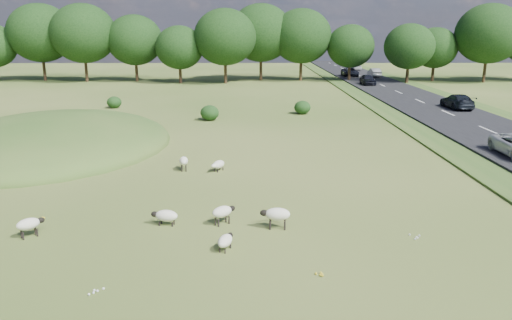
% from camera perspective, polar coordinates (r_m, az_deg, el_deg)
% --- Properties ---
extents(ground, '(160.00, 160.00, 0.00)m').
position_cam_1_polar(ground, '(42.38, -2.91, 4.16)').
color(ground, '#37571B').
rests_on(ground, ground).
extents(mound, '(16.00, 20.00, 4.00)m').
position_cam_1_polar(mound, '(37.15, -22.27, 1.58)').
color(mound, '#33561E').
rests_on(mound, ground).
extents(road, '(8.00, 150.00, 0.25)m').
position_cam_1_polar(road, '(55.28, 18.85, 5.99)').
color(road, black).
rests_on(road, ground).
extents(treeline, '(96.28, 14.66, 11.70)m').
position_cam_1_polar(treeline, '(77.13, -2.69, 13.79)').
color(treeline, black).
rests_on(treeline, ground).
extents(shrubs, '(20.24, 8.71, 1.34)m').
position_cam_1_polar(shrubs, '(47.10, -5.09, 5.96)').
color(shrubs, black).
rests_on(shrubs, ground).
extents(sheep_0, '(1.02, 0.94, 0.77)m').
position_cam_1_polar(sheep_0, '(21.02, -24.51, -6.67)').
color(sheep_0, beige).
rests_on(sheep_0, ground).
extents(sheep_1, '(1.06, 0.93, 0.78)m').
position_cam_1_polar(sheep_1, '(20.40, -3.82, -5.91)').
color(sheep_1, beige).
rests_on(sheep_1, ground).
extents(sheep_2, '(0.87, 1.08, 0.62)m').
position_cam_1_polar(sheep_2, '(28.03, -4.34, -0.52)').
color(sheep_2, beige).
rests_on(sheep_2, ground).
extents(sheep_3, '(0.71, 1.05, 0.58)m').
position_cam_1_polar(sheep_3, '(18.18, -3.52, -9.17)').
color(sheep_3, beige).
rests_on(sheep_3, ground).
extents(sheep_4, '(1.16, 0.64, 0.65)m').
position_cam_1_polar(sheep_4, '(20.65, -10.29, -6.28)').
color(sheep_4, beige).
rests_on(sheep_4, ground).
extents(sheep_5, '(1.23, 0.61, 0.88)m').
position_cam_1_polar(sheep_5, '(19.91, 2.38, -6.22)').
color(sheep_5, beige).
rests_on(sheep_5, ground).
extents(sheep_6, '(0.59, 1.12, 0.79)m').
position_cam_1_polar(sheep_6, '(28.38, -8.27, -0.10)').
color(sheep_6, beige).
rests_on(sheep_6, ground).
extents(car_2, '(1.97, 4.84, 1.41)m').
position_cam_1_polar(car_2, '(52.84, 22.02, 6.25)').
color(car_2, black).
rests_on(car_2, road).
extents(car_3, '(1.48, 4.24, 1.40)m').
position_cam_1_polar(car_3, '(85.02, 13.38, 9.70)').
color(car_3, '#A8A9B0').
rests_on(car_3, road).
extents(car_5, '(2.32, 5.03, 1.40)m').
position_cam_1_polar(car_5, '(85.29, 10.68, 9.86)').
color(car_5, black).
rests_on(car_5, road).
extents(car_6, '(1.69, 4.20, 1.43)m').
position_cam_1_polar(car_6, '(72.53, 12.66, 8.97)').
color(car_6, black).
rests_on(car_6, road).
extents(car_7, '(1.73, 4.26, 1.24)m').
position_cam_1_polar(car_7, '(99.67, 11.33, 10.43)').
color(car_7, silver).
rests_on(car_7, road).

